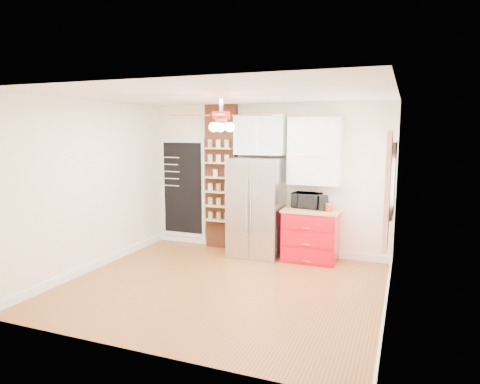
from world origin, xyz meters
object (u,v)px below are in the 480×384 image
at_px(canister_left, 329,208).
at_px(ceiling_fan, 221,116).
at_px(red_cabinet, 311,235).
at_px(toaster_oven, 307,200).
at_px(coffee_maker, 323,203).
at_px(pantry_jar_oats, 216,173).
at_px(fridge, 256,207).

bearing_deg(canister_left, ceiling_fan, -128.31).
distance_m(red_cabinet, toaster_oven, 0.60).
relative_size(ceiling_fan, canister_left, 11.06).
xyz_separation_m(coffee_maker, pantry_jar_oats, (-2.04, 0.14, 0.41)).
xyz_separation_m(fridge, pantry_jar_oats, (-0.86, 0.15, 0.56)).
bearing_deg(fridge, red_cabinet, 2.95).
distance_m(ceiling_fan, toaster_oven, 2.40).
bearing_deg(pantry_jar_oats, canister_left, -5.96).
bearing_deg(fridge, toaster_oven, 9.28).
xyz_separation_m(red_cabinet, canister_left, (0.31, -0.12, 0.51)).
bearing_deg(coffee_maker, fridge, 166.00).
distance_m(coffee_maker, pantry_jar_oats, 2.08).
distance_m(ceiling_fan, coffee_maker, 2.43).
bearing_deg(red_cabinet, ceiling_fan, -118.71).
bearing_deg(pantry_jar_oats, coffee_maker, -3.83).
bearing_deg(coffee_maker, toaster_oven, 142.57).
relative_size(toaster_oven, canister_left, 3.76).
height_order(fridge, coffee_maker, fridge).
bearing_deg(toaster_oven, ceiling_fan, -107.63).
distance_m(ceiling_fan, canister_left, 2.46).
bearing_deg(canister_left, toaster_oven, 152.28).
xyz_separation_m(red_cabinet, toaster_oven, (-0.10, 0.09, 0.58)).
distance_m(fridge, ceiling_fan, 2.25).
relative_size(ceiling_fan, pantry_jar_oats, 10.85).
xyz_separation_m(red_cabinet, coffee_maker, (0.21, -0.04, 0.57)).
bearing_deg(coffee_maker, pantry_jar_oats, 161.51).
xyz_separation_m(ceiling_fan, pantry_jar_oats, (-0.91, 1.78, -0.99)).
height_order(ceiling_fan, toaster_oven, ceiling_fan).
xyz_separation_m(fridge, toaster_oven, (0.87, 0.14, 0.16)).
distance_m(toaster_oven, pantry_jar_oats, 1.78).
xyz_separation_m(red_cabinet, pantry_jar_oats, (-1.83, 0.10, 0.98)).
bearing_deg(toaster_oven, canister_left, -20.54).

